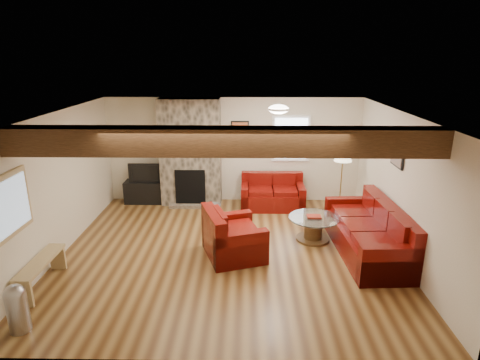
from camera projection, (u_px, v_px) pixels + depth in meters
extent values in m
plane|color=#533216|center=(229.00, 251.00, 7.33)|extent=(8.00, 8.00, 0.00)
plane|color=white|center=(228.00, 114.00, 6.58)|extent=(8.00, 8.00, 0.00)
plane|color=beige|center=(234.00, 150.00, 9.58)|extent=(8.00, 0.00, 8.00)
plane|color=beige|center=(217.00, 266.00, 4.33)|extent=(8.00, 0.00, 8.00)
plane|color=beige|center=(57.00, 185.00, 7.01)|extent=(0.00, 7.50, 7.50)
plane|color=beige|center=(402.00, 187.00, 6.91)|extent=(0.00, 7.50, 7.50)
cube|color=black|center=(224.00, 141.00, 5.45)|extent=(6.00, 0.36, 0.38)
cube|color=#332E27|center=(191.00, 153.00, 9.36)|extent=(1.40, 0.50, 2.50)
cube|color=black|center=(190.00, 188.00, 9.36)|extent=(0.70, 0.06, 0.90)
cube|color=#332E27|center=(191.00, 206.00, 9.43)|extent=(1.00, 0.25, 0.08)
cylinder|color=#422A15|center=(313.00, 239.00, 7.78)|extent=(0.64, 0.64, 0.04)
cylinder|color=#422A15|center=(313.00, 230.00, 7.73)|extent=(0.34, 0.34, 0.43)
cylinder|color=silver|center=(314.00, 218.00, 7.65)|extent=(0.96, 0.96, 0.02)
cube|color=maroon|center=(314.00, 216.00, 7.65)|extent=(0.27, 0.19, 0.03)
cube|color=black|center=(148.00, 192.00, 9.70)|extent=(1.06, 0.43, 0.53)
imported|color=black|center=(146.00, 172.00, 9.55)|extent=(0.80, 0.11, 0.46)
cylinder|color=tan|center=(339.00, 213.00, 9.08)|extent=(0.27, 0.27, 0.03)
cylinder|color=tan|center=(341.00, 185.00, 8.89)|extent=(0.03, 0.03, 1.34)
cone|color=beige|center=(343.00, 155.00, 8.68)|extent=(0.38, 0.38, 0.27)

